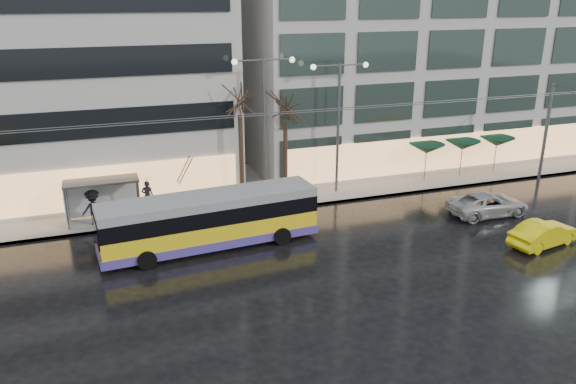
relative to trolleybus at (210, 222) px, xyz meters
name	(u,v)px	position (x,y,z in m)	size (l,w,h in m)	color
ground	(292,283)	(2.78, -5.13, -1.44)	(140.00, 140.00, 0.00)	black
sidewalk	(252,185)	(4.78, 8.87, -1.37)	(80.00, 10.00, 0.15)	gray
kerb	(274,210)	(4.78, 3.92, -1.37)	(80.00, 0.10, 0.15)	slate
trolleybus	(210,222)	(0.00, 0.00, 0.00)	(11.62, 4.72, 5.32)	yellow
catenary	(263,151)	(3.78, 2.81, 2.81)	(42.24, 5.12, 7.00)	#595B60
bus_shelter	(95,191)	(-5.60, 5.56, 0.52)	(4.20, 1.60, 2.51)	#595B60
street_lamp_near	(264,111)	(4.78, 5.67, 4.55)	(3.96, 0.36, 9.03)	#595B60
street_lamp_far	(339,110)	(9.78, 5.67, 4.27)	(3.96, 0.36, 8.53)	#595B60
tree_a	(240,94)	(3.28, 5.87, 5.65)	(3.20, 3.20, 8.40)	black
tree_b	(285,101)	(6.28, 6.07, 4.96)	(3.20, 3.20, 7.70)	black
parasol_a	(427,149)	(16.78, 5.87, 1.01)	(2.50, 2.50, 2.65)	#595B60
parasol_b	(463,145)	(19.78, 5.87, 1.01)	(2.50, 2.50, 2.65)	#595B60
parasol_c	(497,142)	(22.78, 5.87, 1.01)	(2.50, 2.50, 2.65)	#595B60
taxi_b	(544,234)	(16.88, -5.66, -0.75)	(1.45, 4.16, 1.37)	#FFEC0D
sedan_silver	(488,204)	(16.94, -0.97, -0.75)	(2.30, 4.98, 1.38)	#B3B3B8
pedestrian_a	(147,189)	(-2.63, 6.15, 0.12)	(1.10, 1.12, 2.19)	black
pedestrian_b	(134,195)	(-3.41, 6.96, -0.47)	(0.81, 0.64, 1.65)	black
pedestrian_c	(93,206)	(-5.81, 4.99, -0.15)	(1.36, 0.95, 2.11)	black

